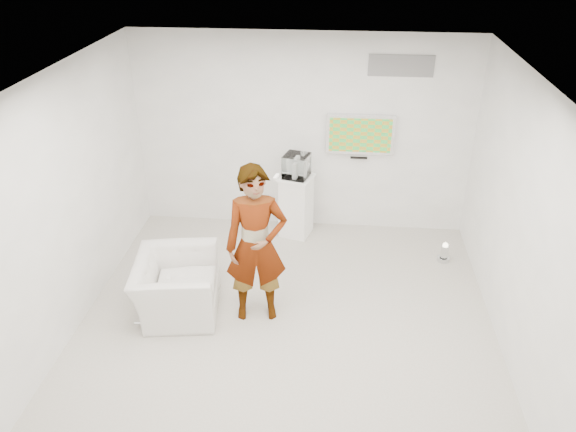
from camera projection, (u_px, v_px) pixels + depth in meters
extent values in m
cube|color=beige|center=(286.00, 321.00, 6.86)|extent=(5.00, 5.00, 0.01)
cube|color=#2D2D2F|center=(286.00, 79.00, 5.43)|extent=(5.00, 5.00, 0.01)
cube|color=white|center=(302.00, 135.00, 8.33)|extent=(5.00, 0.01, 3.00)
cube|color=white|center=(252.00, 382.00, 3.96)|extent=(5.00, 0.01, 3.00)
cube|color=white|center=(67.00, 204.00, 6.35)|extent=(0.01, 5.00, 3.00)
cube|color=white|center=(521.00, 225.00, 5.94)|extent=(0.01, 5.00, 3.00)
cube|color=silver|center=(360.00, 134.00, 8.19)|extent=(1.00, 0.08, 0.60)
cube|color=slate|center=(401.00, 66.00, 7.71)|extent=(0.90, 0.02, 0.30)
imported|color=silver|center=(256.00, 245.00, 6.54)|extent=(0.80, 0.60, 1.99)
imported|color=silver|center=(177.00, 286.00, 6.91)|extent=(1.12, 1.24, 0.72)
cube|color=white|center=(296.00, 206.00, 8.53)|extent=(0.58, 0.58, 0.96)
cylinder|color=silver|center=(444.00, 252.00, 8.00)|extent=(0.21, 0.21, 0.28)
cube|color=white|center=(297.00, 166.00, 8.22)|extent=(0.43, 0.43, 0.35)
cube|color=white|center=(296.00, 169.00, 8.24)|extent=(0.10, 0.18, 0.24)
cube|color=white|center=(276.00, 177.00, 6.30)|extent=(0.06, 0.13, 0.03)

